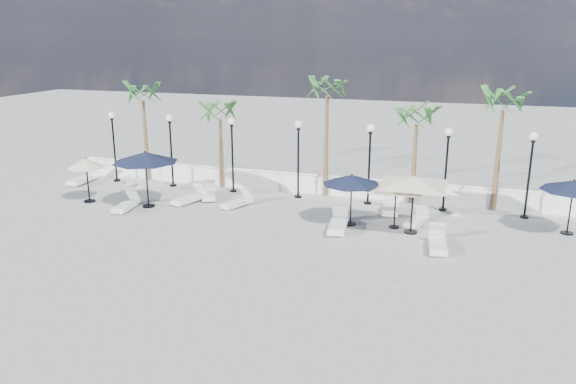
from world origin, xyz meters
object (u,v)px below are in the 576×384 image
(lounger_1, at_px, (126,205))
(parasol_navy_left, at_px, (145,157))
(parasol_navy_right, at_px, (574,186))
(parasol_cream_small, at_px, (86,164))
(lounger_6, at_px, (338,224))
(parasol_navy_mid, at_px, (352,180))
(lounger_8, at_px, (417,219))
(parasol_cream_sq_b, at_px, (414,176))
(lounger_7, at_px, (391,206))
(lounger_0, at_px, (83,178))
(lounger_4, at_px, (237,202))
(lounger_2, at_px, (209,193))
(parasol_cream_sq_a, at_px, (396,182))
(lounger_3, at_px, (189,198))
(lounger_5, at_px, (438,243))

(lounger_1, relative_size, parasol_navy_left, 0.64)
(parasol_navy_right, xyz_separation_m, parasol_cream_small, (-21.44, -2.15, -0.12))
(lounger_6, relative_size, parasol_navy_mid, 0.88)
(lounger_8, relative_size, parasol_cream_sq_b, 0.36)
(parasol_cream_sq_b, bearing_deg, lounger_8, 83.97)
(lounger_1, height_order, lounger_7, lounger_7)
(lounger_0, height_order, lounger_4, lounger_0)
(parasol_navy_mid, bearing_deg, lounger_2, 166.58)
(lounger_8, height_order, parasol_cream_sq_a, parasol_cream_sq_a)
(lounger_6, bearing_deg, lounger_1, 174.80)
(lounger_3, relative_size, lounger_7, 0.91)
(lounger_5, height_order, parasol_cream_sq_a, parasol_cream_sq_a)
(lounger_8, distance_m, parasol_cream_sq_a, 2.09)
(lounger_3, relative_size, parasol_cream_sq_b, 0.39)
(parasol_cream_sq_a, bearing_deg, parasol_navy_left, -177.21)
(lounger_6, height_order, parasol_navy_left, parasol_navy_left)
(lounger_7, distance_m, parasol_navy_left, 11.53)
(lounger_5, distance_m, parasol_navy_mid, 4.49)
(lounger_0, relative_size, parasol_navy_mid, 0.87)
(parasol_cream_small, bearing_deg, parasol_cream_sq_a, 2.88)
(parasol_navy_left, bearing_deg, lounger_7, 13.76)
(lounger_4, relative_size, parasol_navy_right, 0.72)
(lounger_7, xyz_separation_m, parasol_cream_sq_b, (1.18, -2.57, 2.11))
(lounger_2, bearing_deg, lounger_6, -44.34)
(parasol_cream_sq_a, xyz_separation_m, parasol_cream_small, (-14.61, -0.73, -0.09))
(parasol_cream_sq_a, bearing_deg, parasol_cream_small, -177.12)
(lounger_1, bearing_deg, lounger_7, 10.21)
(parasol_navy_right, bearing_deg, parasol_cream_sq_b, -163.09)
(lounger_4, bearing_deg, parasol_cream_sq_b, 14.06)
(lounger_7, height_order, parasol_navy_right, parasol_navy_right)
(lounger_0, height_order, parasol_navy_mid, parasol_navy_mid)
(lounger_7, distance_m, parasol_navy_mid, 3.19)
(lounger_3, xyz_separation_m, parasol_cream_small, (-4.71, -1.31, 1.66))
(lounger_1, bearing_deg, lounger_3, 33.82)
(lounger_7, xyz_separation_m, parasol_navy_right, (7.27, -0.72, 1.75))
(lounger_0, bearing_deg, lounger_1, -36.58)
(lounger_4, distance_m, lounger_7, 7.16)
(lounger_0, relative_size, lounger_7, 0.98)
(lounger_2, bearing_deg, parasol_cream_sq_a, -33.93)
(lounger_0, distance_m, parasol_navy_mid, 15.61)
(lounger_6, height_order, parasol_cream_small, parasol_cream_small)
(lounger_3, height_order, lounger_7, lounger_7)
(parasol_navy_mid, xyz_separation_m, parasol_cream_small, (-12.78, -0.56, -0.07))
(lounger_7, bearing_deg, lounger_4, -174.16)
(lounger_1, height_order, lounger_3, lounger_3)
(lounger_6, distance_m, parasol_navy_right, 9.50)
(lounger_6, bearing_deg, parasol_cream_sq_b, 4.45)
(parasol_navy_left, relative_size, parasol_navy_right, 1.19)
(lounger_3, bearing_deg, lounger_2, 78.78)
(parasol_cream_small, bearing_deg, lounger_1, -13.16)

